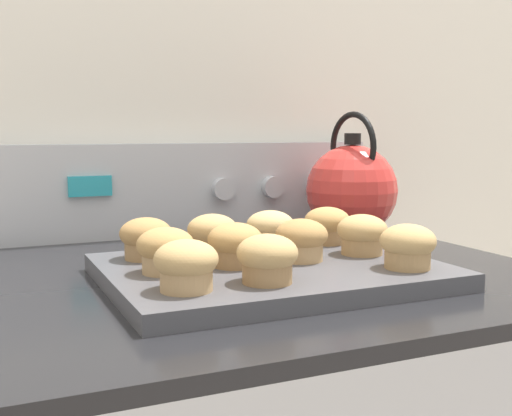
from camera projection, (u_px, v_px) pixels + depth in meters
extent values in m
cube|color=silver|center=(171.00, 81.00, 1.19)|extent=(8.00, 0.05, 2.40)
cube|color=black|center=(251.00, 273.00, 0.89)|extent=(0.76, 0.69, 0.02)
cube|color=#B7BABF|center=(181.00, 189.00, 1.16)|extent=(0.74, 0.05, 0.16)
cube|color=teal|center=(90.00, 186.00, 1.07)|extent=(0.07, 0.01, 0.03)
cylinder|color=#B7BABF|center=(223.00, 189.00, 1.16)|extent=(0.04, 0.02, 0.04)
cylinder|color=#B7BABF|center=(273.00, 187.00, 1.20)|extent=(0.04, 0.02, 0.04)
cylinder|color=#B7BABF|center=(319.00, 185.00, 1.24)|extent=(0.04, 0.02, 0.04)
cube|color=#4C4C51|center=(270.00, 272.00, 0.81)|extent=(0.41, 0.31, 0.02)
cylinder|color=tan|center=(186.00, 278.00, 0.67)|extent=(0.06, 0.06, 0.03)
ellipsoid|color=tan|center=(186.00, 259.00, 0.66)|extent=(0.07, 0.07, 0.04)
cylinder|color=#A37A4C|center=(267.00, 271.00, 0.70)|extent=(0.06, 0.06, 0.03)
ellipsoid|color=tan|center=(267.00, 253.00, 0.70)|extent=(0.07, 0.07, 0.04)
cylinder|color=tan|center=(407.00, 258.00, 0.77)|extent=(0.06, 0.06, 0.03)
ellipsoid|color=tan|center=(408.00, 241.00, 0.77)|extent=(0.07, 0.07, 0.04)
cylinder|color=tan|center=(166.00, 262.00, 0.75)|extent=(0.06, 0.06, 0.03)
ellipsoid|color=tan|center=(165.00, 245.00, 0.75)|extent=(0.07, 0.07, 0.04)
cylinder|color=#A37A4C|center=(235.00, 256.00, 0.79)|extent=(0.06, 0.06, 0.03)
ellipsoid|color=tan|center=(235.00, 239.00, 0.78)|extent=(0.07, 0.07, 0.04)
cylinder|color=tan|center=(301.00, 250.00, 0.82)|extent=(0.06, 0.06, 0.03)
ellipsoid|color=#B2844C|center=(301.00, 235.00, 0.82)|extent=(0.07, 0.07, 0.04)
cylinder|color=tan|center=(362.00, 245.00, 0.86)|extent=(0.06, 0.06, 0.03)
ellipsoid|color=tan|center=(362.00, 230.00, 0.86)|extent=(0.07, 0.07, 0.04)
cylinder|color=#A37A4C|center=(146.00, 249.00, 0.83)|extent=(0.06, 0.06, 0.03)
ellipsoid|color=#B2844C|center=(146.00, 233.00, 0.83)|extent=(0.07, 0.07, 0.04)
cylinder|color=#A37A4C|center=(212.00, 244.00, 0.87)|extent=(0.06, 0.06, 0.03)
ellipsoid|color=tan|center=(212.00, 229.00, 0.86)|extent=(0.07, 0.07, 0.04)
cylinder|color=tan|center=(270.00, 239.00, 0.90)|extent=(0.06, 0.06, 0.03)
ellipsoid|color=tan|center=(270.00, 225.00, 0.90)|extent=(0.07, 0.07, 0.04)
cylinder|color=#A37A4C|center=(327.00, 234.00, 0.94)|extent=(0.06, 0.06, 0.03)
ellipsoid|color=tan|center=(327.00, 221.00, 0.94)|extent=(0.07, 0.07, 0.04)
sphere|color=red|center=(352.00, 191.00, 1.14)|extent=(0.16, 0.16, 0.16)
cylinder|color=black|center=(353.00, 139.00, 1.13)|extent=(0.03, 0.03, 0.02)
cone|color=red|center=(327.00, 176.00, 1.20)|extent=(0.04, 0.08, 0.07)
torus|color=black|center=(352.00, 147.00, 1.13)|extent=(0.02, 0.12, 0.12)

